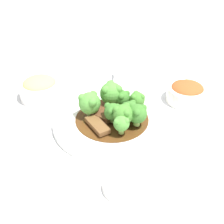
% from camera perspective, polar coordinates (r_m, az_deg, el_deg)
% --- Properties ---
extents(ground_plane, '(4.00, 4.00, 0.00)m').
position_cam_1_polar(ground_plane, '(0.72, 0.00, -2.21)').
color(ground_plane, silver).
extents(main_plate, '(0.27, 0.27, 0.02)m').
position_cam_1_polar(main_plate, '(0.71, 0.00, -1.57)').
color(main_plate, white).
rests_on(main_plate, ground_plane).
extents(beef_strip_0, '(0.06, 0.06, 0.01)m').
position_cam_1_polar(beef_strip_0, '(0.71, -1.53, -0.47)').
color(beef_strip_0, '#56331E').
rests_on(beef_strip_0, main_plate).
extents(beef_strip_1, '(0.05, 0.06, 0.01)m').
position_cam_1_polar(beef_strip_1, '(0.71, 1.18, -0.22)').
color(beef_strip_1, '#56331E').
rests_on(beef_strip_1, main_plate).
extents(beef_strip_2, '(0.07, 0.05, 0.01)m').
position_cam_1_polar(beef_strip_2, '(0.68, -2.67, -2.40)').
color(beef_strip_2, brown).
rests_on(beef_strip_2, main_plate).
extents(broccoli_floret_0, '(0.05, 0.05, 0.06)m').
position_cam_1_polar(broccoli_floret_0, '(0.73, -0.10, 3.50)').
color(broccoli_floret_0, '#7FA84C').
rests_on(broccoli_floret_0, main_plate).
extents(broccoli_floret_1, '(0.04, 0.04, 0.05)m').
position_cam_1_polar(broccoli_floret_1, '(0.68, -0.02, 0.04)').
color(broccoli_floret_1, '#7FA84C').
rests_on(broccoli_floret_1, main_plate).
extents(broccoli_floret_2, '(0.04, 0.04, 0.05)m').
position_cam_1_polar(broccoli_floret_2, '(0.66, 2.06, -0.37)').
color(broccoli_floret_2, '#8EB756').
rests_on(broccoli_floret_2, main_plate).
extents(broccoli_floret_3, '(0.04, 0.04, 0.05)m').
position_cam_1_polar(broccoli_floret_3, '(0.72, 4.61, 2.33)').
color(broccoli_floret_3, '#8EB756').
rests_on(broccoli_floret_3, main_plate).
extents(broccoli_floret_4, '(0.04, 0.04, 0.05)m').
position_cam_1_polar(broccoli_floret_4, '(0.72, 1.86, 2.59)').
color(broccoli_floret_4, '#7FA84C').
rests_on(broccoli_floret_4, main_plate).
extents(broccoli_floret_5, '(0.04, 0.04, 0.04)m').
position_cam_1_polar(broccoli_floret_5, '(0.69, 3.35, 0.54)').
color(broccoli_floret_5, '#7FA84C').
rests_on(broccoli_floret_5, main_plate).
extents(broccoli_floret_6, '(0.03, 0.03, 0.04)m').
position_cam_1_polar(broccoli_floret_6, '(0.65, 1.74, -2.06)').
color(broccoli_floret_6, '#7FA84C').
rests_on(broccoli_floret_6, main_plate).
extents(broccoli_floret_7, '(0.04, 0.04, 0.05)m').
position_cam_1_polar(broccoli_floret_7, '(0.67, 4.64, -0.23)').
color(broccoli_floret_7, '#8EB756').
rests_on(broccoli_floret_7, main_plate).
extents(broccoli_floret_8, '(0.05, 0.05, 0.06)m').
position_cam_1_polar(broccoli_floret_8, '(0.70, -4.13, 1.73)').
color(broccoli_floret_8, '#8EB756').
rests_on(broccoli_floret_8, main_plate).
extents(serving_spoon, '(0.20, 0.06, 0.01)m').
position_cam_1_polar(serving_spoon, '(0.77, 0.27, 2.98)').
color(serving_spoon, silver).
rests_on(serving_spoon, main_plate).
extents(side_bowl_kimchi, '(0.10, 0.10, 0.05)m').
position_cam_1_polar(side_bowl_kimchi, '(0.81, 13.50, 3.56)').
color(side_bowl_kimchi, white).
rests_on(side_bowl_kimchi, ground_plane).
extents(side_bowl_appetizer, '(0.10, 0.10, 0.06)m').
position_cam_1_polar(side_bowl_appetizer, '(0.82, -13.05, 4.32)').
color(side_bowl_appetizer, white).
rests_on(side_bowl_appetizer, ground_plane).
extents(sauce_dish, '(0.07, 0.07, 0.01)m').
position_cam_1_polar(sauce_dish, '(0.57, 1.72, -13.52)').
color(sauce_dish, white).
rests_on(sauce_dish, ground_plane).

